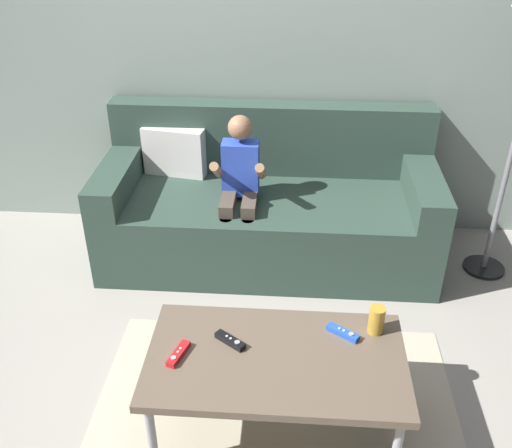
% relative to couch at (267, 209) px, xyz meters
% --- Properties ---
extents(ground_plane, '(9.00, 9.00, 0.00)m').
position_rel_couch_xyz_m(ground_plane, '(-0.23, -1.27, -0.31)').
color(ground_plane, '#9E998E').
extents(wall_back, '(4.50, 0.05, 2.50)m').
position_rel_couch_xyz_m(wall_back, '(-0.23, 0.39, 0.94)').
color(wall_back, gray).
rests_on(wall_back, ground).
extents(couch, '(1.95, 0.80, 0.87)m').
position_rel_couch_xyz_m(couch, '(0.00, 0.00, 0.00)').
color(couch, '#2D4238').
rests_on(couch, ground).
extents(person_seated_on_couch, '(0.29, 0.36, 0.93)m').
position_rel_couch_xyz_m(person_seated_on_couch, '(-0.14, -0.18, 0.23)').
color(person_seated_on_couch, '#4C4238').
rests_on(person_seated_on_couch, ground).
extents(coffee_table, '(1.02, 0.58, 0.42)m').
position_rel_couch_xyz_m(coffee_table, '(0.11, -1.37, 0.08)').
color(coffee_table, brown).
rests_on(coffee_table, ground).
extents(area_rug, '(1.60, 1.33, 0.01)m').
position_rel_couch_xyz_m(area_rug, '(0.11, -1.37, -0.30)').
color(area_rug, '#BCB299').
rests_on(area_rug, ground).
extents(game_remote_blue_near_edge, '(0.14, 0.11, 0.03)m').
position_rel_couch_xyz_m(game_remote_blue_near_edge, '(0.38, -1.22, 0.13)').
color(game_remote_blue_near_edge, blue).
rests_on(game_remote_blue_near_edge, coffee_table).
extents(game_remote_black_center, '(0.13, 0.11, 0.03)m').
position_rel_couch_xyz_m(game_remote_black_center, '(-0.08, -1.30, 0.13)').
color(game_remote_black_center, black).
rests_on(game_remote_black_center, coffee_table).
extents(game_remote_red_far_corner, '(0.08, 0.14, 0.03)m').
position_rel_couch_xyz_m(game_remote_red_far_corner, '(-0.27, -1.39, 0.13)').
color(game_remote_red_far_corner, red).
rests_on(game_remote_red_far_corner, coffee_table).
extents(soda_can, '(0.07, 0.07, 0.12)m').
position_rel_couch_xyz_m(soda_can, '(0.51, -1.19, 0.18)').
color(soda_can, '#B78C2D').
rests_on(soda_can, coffee_table).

